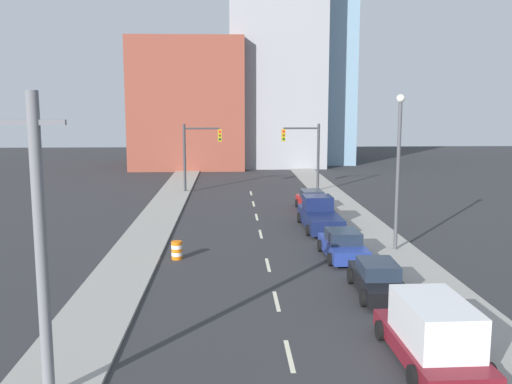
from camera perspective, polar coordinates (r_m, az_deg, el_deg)
sidewalk_left at (r=57.68m, az=-7.66°, el=0.79°), size 2.87×96.63×0.12m
sidewalk_right at (r=58.12m, az=6.17°, el=0.88°), size 2.87×96.63×0.12m
lane_stripe_at_9m at (r=18.96m, az=3.36°, el=-16.02°), size 0.16×2.40×0.01m
lane_stripe_at_14m at (r=23.70m, az=2.06°, el=-10.84°), size 0.16×2.40×0.01m
lane_stripe_at_19m at (r=28.76m, az=1.20°, el=-7.29°), size 0.16×2.40×0.01m
lane_stripe_at_26m at (r=35.44m, az=0.46°, el=-4.22°), size 0.16×2.40×0.01m
lane_stripe_at_31m at (r=40.73m, az=0.06°, el=-2.51°), size 0.16×2.40×0.01m
lane_stripe_at_37m at (r=46.11m, az=-0.25°, el=-1.19°), size 0.16×2.40×0.01m
lane_stripe_at_42m at (r=51.66m, az=-0.51°, el=-0.12°), size 0.16×2.40×0.01m
building_brick_left at (r=76.06m, az=-6.63°, el=8.71°), size 14.00×16.00×16.01m
building_office_center at (r=80.38m, az=1.75°, el=13.51°), size 12.00×20.00×29.34m
building_glass_right at (r=85.33m, az=4.36°, el=16.85°), size 13.00×20.00×40.11m
traffic_signal_left at (r=52.08m, az=-6.13°, el=4.30°), size 3.51×0.35×6.23m
traffic_signal_right at (r=52.46m, az=5.23°, el=4.34°), size 3.51×0.35×6.23m
utility_pole_left_near at (r=15.88m, az=-20.71°, el=-5.21°), size 1.60×0.32×8.29m
traffic_barrel at (r=29.96m, az=-7.93°, el=-5.79°), size 0.56×0.56×0.95m
street_lamp at (r=31.39m, az=14.05°, el=2.93°), size 0.44×0.44×8.48m
box_truck_maroon at (r=18.90m, az=17.26°, el=-13.31°), size 2.51×5.43×2.05m
sedan_black at (r=24.83m, az=12.07°, el=-8.53°), size 2.10×4.78×1.42m
sedan_blue at (r=30.22m, az=8.70°, el=-5.30°), size 2.20×4.59×1.47m
pickup_truck_navy at (r=37.24m, az=6.36°, el=-2.36°), size 2.44×6.36×2.00m
sedan_red at (r=43.39m, az=5.58°, el=-0.93°), size 2.14×4.82×1.54m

